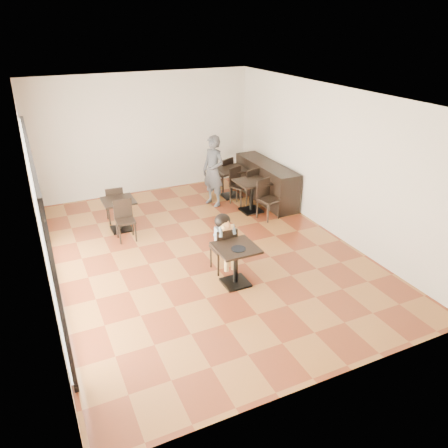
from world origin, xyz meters
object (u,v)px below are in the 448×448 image
child (223,243)px  chair_mid_b (268,200)px  chair_back_a (223,174)px  adult_patron (213,171)px  child_table (236,265)px  cafe_table_mid (251,196)px  cafe_table_left (120,215)px  cafe_table_back (231,183)px  chair_mid_a (247,185)px  chair_left_b (125,221)px  child_chair (223,248)px  chair_left_a (114,203)px  chair_back_b (240,186)px

child → chair_mid_b: bearing=40.6°
chair_back_a → adult_patron: bearing=30.1°
adult_patron → child_table: bearing=-40.2°
adult_patron → cafe_table_mid: (0.67, -0.82, -0.51)m
child_table → cafe_table_left: 3.43m
child → adult_patron: (1.16, 3.08, 0.33)m
child → cafe_table_mid: size_ratio=1.45×
child_table → child: bearing=90.0°
cafe_table_back → chair_mid_a: 0.61m
child → chair_left_b: child is taller
child_chair → cafe_table_mid: size_ratio=1.15×
adult_patron → chair_left_b: size_ratio=2.04×
chair_mid_b → cafe_table_mid: bearing=91.1°
cafe_table_mid → chair_left_a: size_ratio=0.90×
chair_mid_b → chair_left_b: bearing=159.1°
cafe_table_left → chair_mid_a: 3.39m
cafe_table_left → chair_left_b: 0.56m
chair_left_a → child: bearing=116.2°
child_table → chair_left_b: chair_left_b is taller
chair_left_a → adult_patron: bearing=-179.0°
child_chair → cafe_table_mid: bearing=-129.1°
adult_patron → cafe_table_mid: bearing=16.9°
adult_patron → chair_back_a: (0.65, 0.85, -0.43)m
chair_back_a → chair_back_b: size_ratio=1.00×
cafe_table_back → chair_back_b: 0.56m
child_chair → chair_left_b: bearing=-55.8°
cafe_table_mid → chair_back_b: size_ratio=0.84×
chair_left_a → chair_back_b: (3.20, -0.31, 0.03)m
adult_patron → chair_mid_b: (0.84, -1.37, -0.43)m
chair_mid_a → cafe_table_left: bearing=-11.6°
chair_left_b → chair_back_b: size_ratio=0.93×
child_table → child_chair: 0.56m
cafe_table_mid → chair_mid_a: size_ratio=0.83×
child_table → adult_patron: 3.85m
chair_mid_a → chair_mid_b: 1.10m
child → chair_left_b: bearing=124.2°
cafe_table_left → cafe_table_mid: bearing=-5.9°
child_table → chair_mid_a: 3.91m
cafe_table_mid → chair_left_b: size_ratio=0.90×
child_table → cafe_table_left: size_ratio=1.04×
cafe_table_mid → chair_left_b: 3.23m
chair_back_b → child_table: bearing=-140.7°
child_table → chair_mid_b: chair_mid_b is taller
adult_patron → cafe_table_back: (0.65, 0.30, -0.51)m
adult_patron → chair_left_a: 2.59m
chair_left_b → cafe_table_back: bearing=25.1°
chair_back_a → chair_left_a: bearing=-8.7°
cafe_table_left → chair_back_b: bearing=4.3°
adult_patron → cafe_table_left: bearing=-101.7°
adult_patron → chair_back_a: adult_patron is taller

